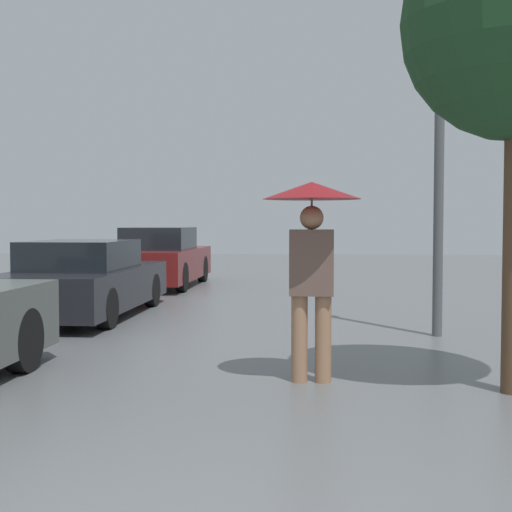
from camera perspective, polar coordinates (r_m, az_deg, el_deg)
pedestrian at (r=6.52m, az=4.47°, el=1.86°), size 0.90×0.90×1.84m
parked_car_middle at (r=11.44m, az=-13.54°, el=-1.94°), size 1.66×4.24×1.19m
parked_car_farthest at (r=16.37m, az=-7.61°, el=-0.24°), size 1.64×4.25×1.35m
street_lamp at (r=9.52m, az=14.47°, el=10.29°), size 0.29×0.29×4.58m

